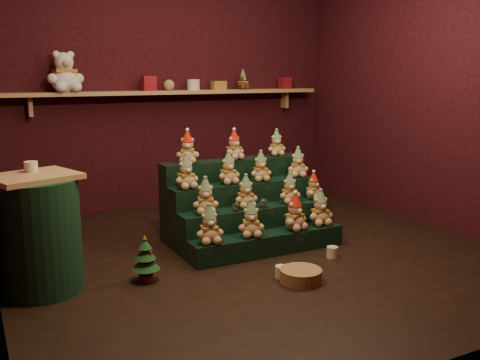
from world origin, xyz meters
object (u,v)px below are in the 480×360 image
mug_left (281,272)px  snow_globe_a (236,207)px  white_bear (64,66)px  wicker_basket (301,276)px  mini_christmas_tree (145,259)px  riser_tier_front (268,243)px  snow_globe_c (298,199)px  snow_globe_b (264,203)px  brown_bear (243,80)px  mug_right (332,252)px  side_table (38,234)px

mug_left → snow_globe_a: bearing=92.8°
snow_globe_a → mug_left: (0.03, -0.68, -0.35)m
white_bear → wicker_basket: bearing=-72.9°
snow_globe_a → mini_christmas_tree: bearing=-162.5°
mini_christmas_tree → wicker_basket: bearing=-28.1°
riser_tier_front → white_bear: bearing=123.8°
snow_globe_a → wicker_basket: snow_globe_a is taller
snow_globe_c → wicker_basket: size_ratio=0.27×
mini_christmas_tree → mug_left: bearing=-23.5°
snow_globe_c → wicker_basket: snow_globe_c is taller
snow_globe_b → brown_bear: brown_bear is taller
mug_right → white_bear: 3.20m
snow_globe_b → white_bear: size_ratio=0.16×
snow_globe_c → snow_globe_a: bearing=180.0°
riser_tier_front → snow_globe_c: size_ratio=16.66×
wicker_basket → white_bear: bearing=114.5°
side_table → wicker_basket: (1.72, -0.72, -0.36)m
mug_left → wicker_basket: 0.16m
wicker_basket → white_bear: (-1.16, 2.56, 1.53)m
riser_tier_front → brown_bear: (0.75, 1.90, 1.34)m
riser_tier_front → snow_globe_a: size_ratio=17.92×
riser_tier_front → side_table: 1.85m
snow_globe_a → mug_left: snow_globe_a is taller
white_bear → mug_left: bearing=-73.4°
riser_tier_front → white_bear: white_bear is taller
snow_globe_b → wicker_basket: snow_globe_b is taller
mug_right → wicker_basket: size_ratio=0.30×
snow_globe_c → mug_right: 0.61m
white_bear → snow_globe_a: bearing=-66.4°
white_bear → side_table: bearing=-114.1°
mug_left → brown_bear: 2.95m
white_bear → brown_bear: white_bear is taller
snow_globe_a → white_bear: bearing=121.0°
mini_christmas_tree → white_bear: 2.47m
mug_left → brown_bear: size_ratio=0.42×
mug_right → riser_tier_front: bearing=141.0°
snow_globe_c → side_table: side_table is taller
snow_globe_c → mug_left: bearing=-131.1°
snow_globe_a → white_bear: white_bear is taller
side_table → mini_christmas_tree: size_ratio=2.35×
snow_globe_b → side_table: size_ratio=0.10×
snow_globe_a → mug_left: size_ratio=0.85×
snow_globe_a → mug_left: 0.77m
snow_globe_a → riser_tier_front: bearing=-35.4°
riser_tier_front → mini_christmas_tree: bearing=-173.8°
snow_globe_c → mug_left: snow_globe_c is taller
wicker_basket → brown_bear: 3.03m
mini_christmas_tree → wicker_basket: mini_christmas_tree is taller
snow_globe_c → mug_left: 0.97m
snow_globe_b → side_table: 1.87m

